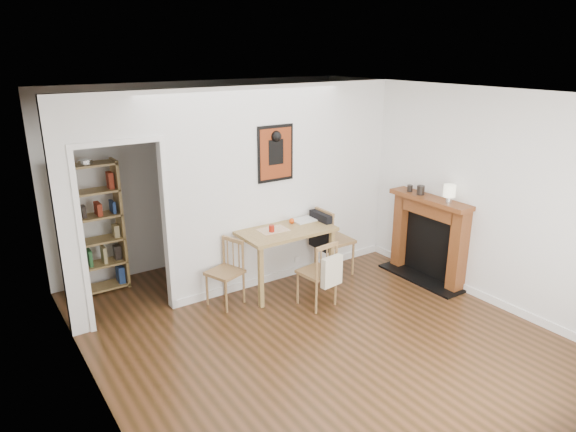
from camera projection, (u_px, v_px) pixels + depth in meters
ground at (311, 330)px, 5.76m from camera, size 5.20×5.20×0.00m
room_shell at (255, 191)px, 6.47m from camera, size 5.20×5.20×5.20m
dining_table at (284, 235)px, 6.60m from camera, size 1.21×0.77×0.83m
chair_left at (225, 273)px, 6.24m from camera, size 0.53×0.53×0.82m
chair_right at (333, 240)px, 7.07m from camera, size 0.56×0.49×0.96m
chair_front at (318, 273)px, 6.21m from camera, size 0.47×0.52×0.85m
bookshelf at (93, 229)px, 6.47m from camera, size 0.72×0.29×1.70m
fireplace at (429, 235)px, 6.91m from camera, size 0.45×1.25×1.16m
red_glass at (272, 229)px, 6.41m from camera, size 0.07×0.07×0.09m
orange_fruit at (292, 221)px, 6.72m from camera, size 0.07×0.07×0.07m
placemat at (273, 230)px, 6.49m from camera, size 0.38×0.29×0.00m
notebook at (304, 220)px, 6.84m from camera, size 0.34×0.25×0.02m
mantel_lamp at (449, 192)px, 6.40m from camera, size 0.15×0.15×0.24m
ceramic_jar_a at (421, 190)px, 6.81m from camera, size 0.10×0.10×0.12m
ceramic_jar_b at (410, 188)px, 6.96m from camera, size 0.07×0.07×0.09m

